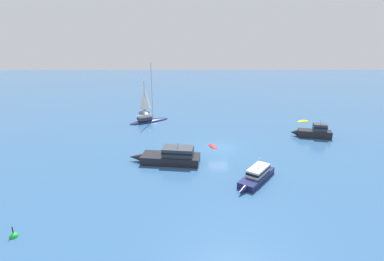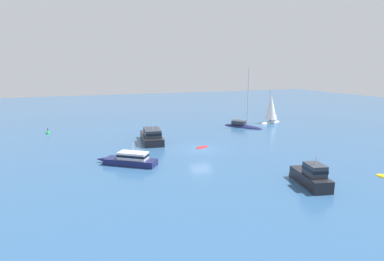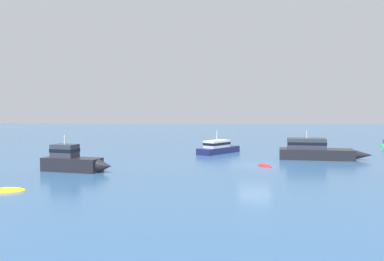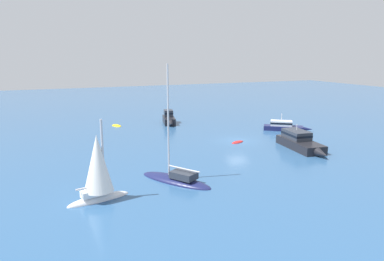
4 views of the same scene
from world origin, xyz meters
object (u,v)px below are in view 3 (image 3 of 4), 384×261
Objects in this scene: motor_cruiser at (73,161)px; channel_buoy at (383,146)px; powerboat at (316,151)px; tender at (265,166)px; motor_cruiser_1 at (219,148)px; skiff at (7,191)px.

motor_cruiser is 4.90× the size of channel_buoy.
powerboat is 16.73m from channel_buoy.
channel_buoy reaches higher than tender.
motor_cruiser_1 is 2.63× the size of skiff.
motor_cruiser_1 reaches higher than channel_buoy.
motor_cruiser_1 is 0.72× the size of powerboat.
channel_buoy is (-12.90, 10.62, -0.77)m from powerboat.
skiff is 0.27× the size of powerboat.
motor_cruiser is 14.76m from tender.
tender is (9.34, 3.64, -0.57)m from motor_cruiser_1.
channel_buoy is (-17.86, 15.67, 0.01)m from tender.
motor_cruiser_1 is at bearing -66.18° from channel_buoy.
tender is (-3.58, 14.30, -0.75)m from motor_cruiser.
motor_cruiser is at bearing 176.68° from motor_cruiser_1.
motor_cruiser_1 is (-12.91, 10.66, -0.18)m from motor_cruiser.
motor_cruiser_1 is at bearing 160.67° from powerboat.
skiff is at bearing -86.09° from motor_cruiser.
skiff is (20.52, -11.95, -0.57)m from motor_cruiser_1.
motor_cruiser_1 reaches higher than tender.
tender is at bearing -128.17° from powerboat.
motor_cruiser is 36.86m from channel_buoy.
powerboat reaches higher than skiff.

